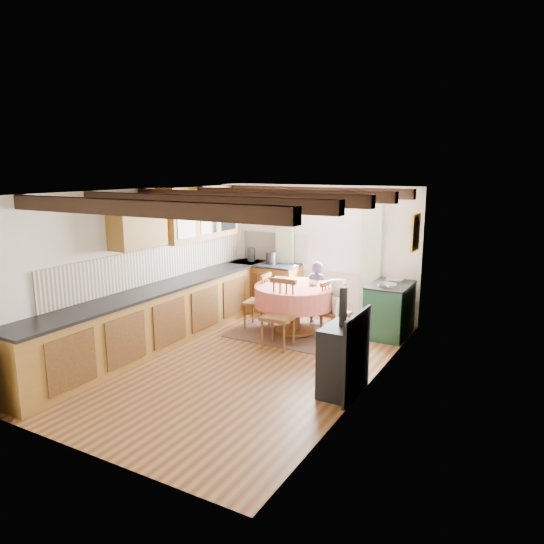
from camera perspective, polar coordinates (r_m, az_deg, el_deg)
The scene contains 40 objects.
floor at distance 7.26m, azimuth -3.12°, elevation -10.06°, with size 3.60×5.50×0.00m, color olive.
ceiling at distance 6.75m, azimuth -3.35°, elevation 9.22°, with size 3.60×5.50×0.00m, color white.
wall_back at distance 9.30m, azimuth 5.86°, elevation 2.44°, with size 3.60×0.00×2.40m, color silver.
wall_front at distance 4.90m, azimuth -20.82°, elevation -6.85°, with size 3.60×0.00×2.40m, color silver.
wall_left at distance 8.00m, azimuth -14.20°, elevation 0.61°, with size 0.00×5.50×2.40m, color silver.
wall_right at distance 6.16m, azimuth 11.09°, elevation -2.54°, with size 0.00×5.50×2.40m, color silver.
beam_a at distance 5.18m, azimuth -15.37°, elevation 7.05°, with size 3.60×0.16×0.16m, color black.
beam_b at distance 5.93m, azimuth -8.57°, elevation 7.89°, with size 3.60×0.16×0.16m, color black.
beam_c at distance 6.75m, azimuth -3.34°, elevation 8.46°, with size 3.60×0.16×0.16m, color black.
beam_d at distance 7.61m, azimuth 0.74°, elevation 8.85°, with size 3.60×0.16×0.16m, color black.
beam_e at distance 8.51m, azimuth 3.99°, elevation 9.13°, with size 3.60×0.16×0.16m, color black.
splash_left at distance 8.20m, azimuth -12.67°, elevation 0.95°, with size 0.02×4.50×0.55m, color beige.
splash_back at distance 9.72m, azimuth 0.39°, elevation 2.91°, with size 1.40×0.02×0.55m, color beige.
base_cabinet_left at distance 7.98m, azimuth -12.35°, elevation -4.95°, with size 0.60×5.30×0.88m, color brown.
base_cabinet_back at distance 9.65m, azimuth -0.68°, elevation -1.76°, with size 1.30×0.60×0.88m, color brown.
worktop_left at distance 7.85m, azimuth -12.39°, elevation -1.76°, with size 0.64×5.30×0.04m, color black.
worktop_back at distance 9.54m, azimuth -0.74°, elevation 0.90°, with size 1.30×0.64×0.04m, color black.
wall_cabinet_glass at distance 8.69m, azimuth -8.19°, elevation 6.72°, with size 0.34×1.80×0.90m, color brown.
wall_cabinet_solid at distance 7.56m, azimuth -15.08°, elevation 5.31°, with size 0.34×0.90×0.70m, color brown.
window_frame at distance 9.19m, azimuth 6.45°, elevation 4.84°, with size 1.34×0.03×1.54m, color white.
window_pane at distance 9.20m, azimuth 6.46°, elevation 4.84°, with size 1.20×0.01×1.40m, color white.
curtain_left at distance 9.55m, azimuth 1.47°, elevation 2.13°, with size 0.35×0.10×2.10m, color beige.
curtain_right at distance 8.90m, azimuth 11.21°, elevation 1.20°, with size 0.35×0.10×2.10m, color beige.
curtain_rod at distance 9.06m, azimuth 6.33°, elevation 8.55°, with size 0.03×0.03×2.00m, color black.
wall_picture at distance 8.26m, azimuth 16.04°, elevation 4.37°, with size 0.04×0.50×0.60m, color gold.
wall_plate at distance 8.85m, azimuth 12.13°, elevation 5.03°, with size 0.30×0.30×0.02m, color silver.
rug at distance 8.40m, azimuth 2.64°, elevation -6.93°, with size 1.94×1.51×0.01m, color brown.
dining_table at distance 8.28m, azimuth 2.67°, elevation -4.31°, with size 1.34×1.34×0.81m, color #DC5E5C, non-canonical shape.
chair_near at distance 7.58m, azimuth 0.68°, elevation -4.87°, with size 0.45×0.47×1.05m, color brown, non-canonical shape.
chair_left at distance 8.57m, azimuth -1.73°, elevation -3.24°, with size 0.41×0.43×0.96m, color brown, non-canonical shape.
chair_right at distance 8.01m, azimuth 7.27°, elevation -4.45°, with size 0.41×0.42×0.95m, color brown, non-canonical shape.
aga_range at distance 8.40m, azimuth 13.26°, elevation -4.14°, with size 0.62×0.96×0.88m, color #1B3C29, non-canonical shape.
cast_iron_stove at distance 6.11m, azimuth 8.01°, elevation -7.81°, with size 0.40×0.66×1.33m, color black, non-canonical shape.
child_far at distance 8.77m, azimuth 5.13°, elevation -2.36°, with size 0.41×0.27×1.13m, color #37375F.
child_right at distance 7.96m, azimuth 7.59°, elevation -4.31°, with size 0.50×0.32×1.01m, color silver.
bowl_a at distance 8.50m, azimuth 0.95°, elevation -0.85°, with size 0.24×0.24×0.06m, color silver.
bowl_b at distance 8.24m, azimuth 4.74°, elevation -1.31°, with size 0.17×0.17×0.05m, color silver.
cup at distance 8.29m, azimuth 2.52°, elevation -1.08°, with size 0.09×0.09×0.09m, color silver.
canister_tall at distance 9.72m, azimuth -2.38°, elevation 2.00°, with size 0.15×0.15×0.26m, color #262628.
canister_wide at distance 9.46m, azimuth -0.10°, elevation 1.62°, with size 0.20×0.20×0.22m, color #262628.
Camera 1 is at (3.62, -5.69, 2.70)m, focal length 33.01 mm.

